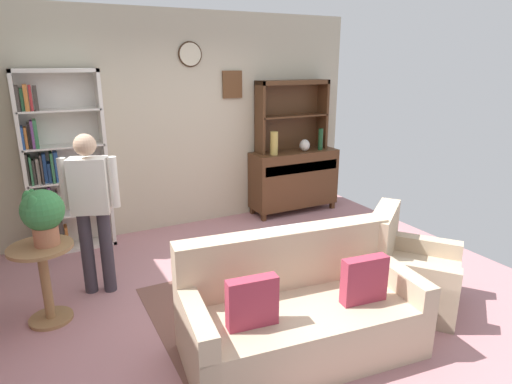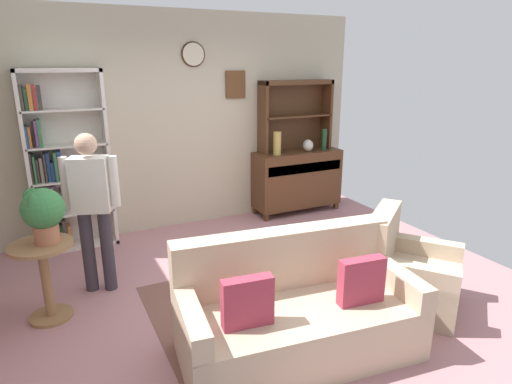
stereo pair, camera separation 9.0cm
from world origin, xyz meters
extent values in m
cube|color=#B27A7F|center=(0.00, 0.00, -0.01)|extent=(5.40, 4.60, 0.02)
cube|color=#BCB299|center=(0.00, 2.13, 1.40)|extent=(5.00, 0.06, 2.80)
cylinder|color=beige|center=(0.14, 2.08, 2.26)|extent=(0.28, 0.03, 0.28)
torus|color=#382314|center=(0.14, 2.08, 2.26)|extent=(0.31, 0.02, 0.31)
cube|color=brown|center=(0.72, 2.08, 1.87)|extent=(0.28, 0.03, 0.36)
cube|color=brown|center=(0.20, -0.30, 0.00)|extent=(2.52, 1.73, 0.01)
cube|color=silver|center=(-1.90, 1.93, 1.05)|extent=(0.04, 0.30, 2.10)
cube|color=silver|center=(-1.04, 1.93, 1.05)|extent=(0.04, 0.30, 2.10)
cube|color=silver|center=(-1.47, 1.93, 2.08)|extent=(0.90, 0.30, 0.04)
cube|color=silver|center=(-1.47, 1.93, 0.02)|extent=(0.90, 0.30, 0.04)
cube|color=silver|center=(-1.47, 2.07, 1.05)|extent=(0.90, 0.01, 2.10)
cube|color=silver|center=(-1.47, 1.93, 0.44)|extent=(0.86, 0.30, 0.02)
cube|color=#284C8C|center=(-1.86, 1.91, 0.18)|extent=(0.04, 0.15, 0.26)
cube|color=gold|center=(-1.81, 1.91, 0.16)|extent=(0.04, 0.12, 0.23)
cube|color=#723F7F|center=(-1.76, 1.91, 0.19)|extent=(0.04, 0.14, 0.28)
cube|color=#B22D33|center=(-1.72, 1.91, 0.23)|extent=(0.03, 0.15, 0.35)
cube|color=gold|center=(-1.69, 1.91, 0.17)|extent=(0.02, 0.20, 0.25)
cube|color=#337247|center=(-1.66, 1.91, 0.18)|extent=(0.03, 0.12, 0.27)
cube|color=#3F3833|center=(-1.61, 1.91, 0.22)|extent=(0.04, 0.22, 0.34)
cube|color=#CC7233|center=(-1.57, 1.91, 0.17)|extent=(0.03, 0.17, 0.25)
cube|color=silver|center=(-1.47, 1.93, 0.85)|extent=(0.86, 0.30, 0.02)
cube|color=#284C8C|center=(-1.87, 1.91, 0.57)|extent=(0.02, 0.17, 0.23)
cube|color=#337247|center=(-1.82, 1.91, 0.57)|extent=(0.04, 0.19, 0.24)
cube|color=#284C8C|center=(-1.78, 1.91, 0.60)|extent=(0.03, 0.23, 0.29)
cube|color=gray|center=(-1.75, 1.91, 0.59)|extent=(0.02, 0.24, 0.27)
cube|color=#3F3833|center=(-1.72, 1.91, 0.57)|extent=(0.02, 0.22, 0.24)
cube|color=#723F7F|center=(-1.69, 1.91, 0.63)|extent=(0.03, 0.22, 0.35)
cube|color=#CC7233|center=(-1.65, 1.91, 0.57)|extent=(0.04, 0.12, 0.24)
cube|color=#3F3833|center=(-1.61, 1.91, 0.60)|extent=(0.02, 0.23, 0.29)
cube|color=silver|center=(-1.47, 1.93, 1.25)|extent=(0.86, 0.30, 0.02)
cube|color=#3F3833|center=(-1.86, 1.91, 1.03)|extent=(0.02, 0.17, 0.34)
cube|color=#337247|center=(-1.83, 1.91, 1.02)|extent=(0.02, 0.22, 0.31)
cube|color=#3F3833|center=(-1.81, 1.91, 0.99)|extent=(0.03, 0.15, 0.27)
cube|color=gray|center=(-1.76, 1.91, 1.00)|extent=(0.04, 0.16, 0.29)
cube|color=#3F3833|center=(-1.73, 1.91, 1.02)|extent=(0.02, 0.22, 0.33)
cube|color=#284C8C|center=(-1.69, 1.91, 1.02)|extent=(0.04, 0.13, 0.33)
cube|color=#284C8C|center=(-1.65, 1.91, 0.97)|extent=(0.03, 0.16, 0.22)
cube|color=#337247|center=(-1.62, 1.91, 1.03)|extent=(0.03, 0.24, 0.34)
cube|color=#284C8C|center=(-1.57, 1.91, 1.03)|extent=(0.04, 0.15, 0.34)
cube|color=silver|center=(-1.47, 1.93, 1.66)|extent=(0.86, 0.30, 0.02)
cube|color=#284C8C|center=(-1.86, 1.91, 1.38)|extent=(0.02, 0.24, 0.24)
cube|color=#CC7233|center=(-1.83, 1.91, 1.38)|extent=(0.03, 0.17, 0.23)
cube|color=#3F3833|center=(-1.80, 1.91, 1.40)|extent=(0.02, 0.11, 0.28)
cube|color=#723F7F|center=(-1.77, 1.91, 1.41)|extent=(0.03, 0.21, 0.30)
cube|color=#337247|center=(-1.73, 1.91, 1.42)|extent=(0.04, 0.21, 0.31)
cube|color=#3F3833|center=(-1.86, 1.91, 1.80)|extent=(0.04, 0.17, 0.27)
cube|color=#337247|center=(-1.82, 1.91, 1.78)|extent=(0.03, 0.13, 0.24)
cube|color=#CC7233|center=(-1.78, 1.91, 1.80)|extent=(0.04, 0.19, 0.28)
cube|color=#B22D33|center=(-1.73, 1.91, 1.80)|extent=(0.03, 0.13, 0.27)
cube|color=#3F3833|center=(-1.69, 1.91, 1.80)|extent=(0.04, 0.13, 0.26)
cube|color=#4C2D19|center=(1.59, 1.86, 0.51)|extent=(1.30, 0.45, 0.82)
cube|color=#4C2D19|center=(0.99, 1.69, 0.05)|extent=(0.06, 0.06, 0.10)
cube|color=#4C2D19|center=(2.19, 1.69, 0.05)|extent=(0.06, 0.06, 0.10)
cube|color=#4C2D19|center=(0.99, 2.04, 0.05)|extent=(0.06, 0.06, 0.10)
cube|color=#4C2D19|center=(2.19, 2.04, 0.05)|extent=(0.06, 0.06, 0.10)
cube|color=#3D2414|center=(1.59, 1.64, 0.71)|extent=(1.20, 0.01, 0.14)
cube|color=#4C2D19|center=(1.06, 1.94, 1.42)|extent=(0.04, 0.26, 1.00)
cube|color=#4C2D19|center=(2.12, 1.94, 1.42)|extent=(0.04, 0.26, 1.00)
cube|color=#4C2D19|center=(1.59, 1.94, 1.89)|extent=(1.10, 0.26, 0.06)
cube|color=#4C2D19|center=(1.59, 1.94, 1.42)|extent=(1.06, 0.26, 0.02)
cube|color=#4C2D19|center=(1.59, 2.06, 1.42)|extent=(1.10, 0.01, 1.00)
cylinder|color=tan|center=(1.20, 1.78, 1.08)|extent=(0.11, 0.11, 0.32)
ellipsoid|color=beige|center=(1.72, 1.79, 1.01)|extent=(0.15, 0.15, 0.17)
cylinder|color=#194223|center=(1.98, 1.77, 1.08)|extent=(0.07, 0.07, 0.31)
cube|color=#C6AD8E|center=(-0.13, -1.00, 0.21)|extent=(1.89, 1.06, 0.42)
cube|color=#C6AD8E|center=(-0.09, -0.68, 0.66)|extent=(1.81, 0.41, 0.48)
cube|color=#C6AD8E|center=(-0.95, -0.91, 0.30)|extent=(0.24, 0.86, 0.60)
cube|color=#C6AD8E|center=(0.70, -1.10, 0.30)|extent=(0.24, 0.86, 0.60)
cube|color=#A33347|center=(-0.59, -1.07, 0.60)|extent=(0.37, 0.14, 0.36)
cube|color=#A33347|center=(0.30, -1.18, 0.60)|extent=(0.37, 0.14, 0.36)
cube|color=white|center=(-0.09, -0.68, 0.90)|extent=(0.38, 0.22, 0.00)
cube|color=#C6AD8E|center=(1.17, -0.87, 0.20)|extent=(1.07, 1.08, 0.40)
cube|color=#C6AD8E|center=(0.99, -0.64, 0.64)|extent=(0.70, 0.60, 0.48)
cube|color=#C6AD8E|center=(0.93, -1.06, 0.28)|extent=(0.59, 0.70, 0.55)
cube|color=#C6AD8E|center=(1.42, -0.69, 0.28)|extent=(0.59, 0.70, 0.55)
cylinder|color=#997047|center=(-1.84, 0.37, 0.69)|extent=(0.52, 0.52, 0.03)
cylinder|color=#997047|center=(-1.84, 0.37, 0.34)|extent=(0.08, 0.08, 0.67)
cylinder|color=#997047|center=(-1.84, 0.37, 0.01)|extent=(0.36, 0.36, 0.03)
cylinder|color=#AD6B4C|center=(-1.78, 0.38, 0.79)|extent=(0.20, 0.20, 0.16)
sphere|color=#387F42|center=(-1.78, 0.38, 1.01)|extent=(0.34, 0.34, 0.34)
ellipsoid|color=#387F42|center=(-1.84, 0.27, 1.05)|extent=(0.10, 0.06, 0.24)
ellipsoid|color=#387F42|center=(-1.87, 0.45, 1.05)|extent=(0.10, 0.06, 0.24)
ellipsoid|color=#387F42|center=(-1.84, 0.48, 1.05)|extent=(0.10, 0.06, 0.24)
ellipsoid|color=#387F42|center=(-1.84, 0.48, 1.05)|extent=(0.10, 0.06, 0.24)
cylinder|color=#38333D|center=(-1.45, 0.74, 0.41)|extent=(0.15, 0.15, 0.82)
cylinder|color=#38333D|center=(-1.28, 0.67, 0.41)|extent=(0.15, 0.15, 0.82)
cube|color=silver|center=(-1.36, 0.70, 1.08)|extent=(0.39, 0.30, 0.52)
sphere|color=tan|center=(-1.36, 0.70, 1.46)|extent=(0.26, 0.26, 0.20)
cylinder|color=silver|center=(-1.57, 0.78, 1.11)|extent=(0.10, 0.10, 0.48)
cylinder|color=silver|center=(-1.16, 0.63, 1.11)|extent=(0.10, 0.10, 0.48)
cube|color=#4C2D19|center=(0.04, -0.06, 0.40)|extent=(0.80, 0.50, 0.03)
cube|color=#4C2D19|center=(-0.33, -0.28, 0.20)|extent=(0.05, 0.05, 0.39)
cube|color=#4C2D19|center=(0.41, -0.28, 0.20)|extent=(0.05, 0.05, 0.39)
cube|color=#4C2D19|center=(-0.33, 0.16, 0.20)|extent=(0.05, 0.05, 0.39)
cube|color=#4C2D19|center=(0.41, 0.16, 0.20)|extent=(0.05, 0.05, 0.39)
cube|color=gray|center=(-0.10, -0.06, 0.43)|extent=(0.20, 0.11, 0.02)
cube|color=#CC7233|center=(-0.09, -0.07, 0.45)|extent=(0.20, 0.15, 0.02)
cube|color=#3F3833|center=(-0.09, -0.05, 0.47)|extent=(0.19, 0.11, 0.02)
cube|color=gray|center=(-0.10, -0.06, 0.50)|extent=(0.16, 0.10, 0.03)
camera|label=1|loc=(-1.77, -3.41, 2.18)|focal=30.49mm
camera|label=2|loc=(-1.69, -3.45, 2.18)|focal=30.49mm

